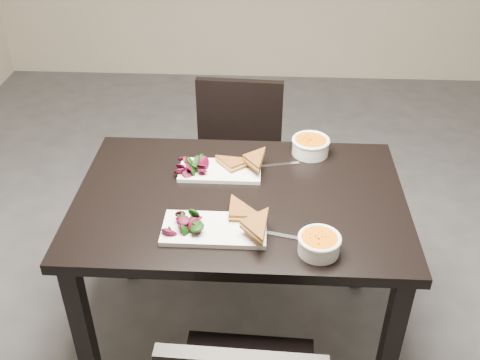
{
  "coord_description": "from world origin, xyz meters",
  "views": [
    {
      "loc": [
        -0.3,
        -1.91,
        1.93
      ],
      "look_at": [
        -0.39,
        -0.28,
        0.82
      ],
      "focal_mm": 41.49,
      "sensor_mm": 36.0,
      "label": 1
    }
  ],
  "objects_px": {
    "plate_near": "(214,229)",
    "plate_far": "(220,171)",
    "chair_far": "(237,159)",
    "soup_bowl_near": "(319,243)",
    "soup_bowl_far": "(311,145)",
    "table": "(240,217)"
  },
  "relations": [
    {
      "from": "table",
      "to": "plate_far",
      "type": "bearing_deg",
      "value": 119.5
    },
    {
      "from": "plate_near",
      "to": "soup_bowl_near",
      "type": "distance_m",
      "value": 0.35
    },
    {
      "from": "table",
      "to": "soup_bowl_far",
      "type": "bearing_deg",
      "value": 49.0
    },
    {
      "from": "plate_far",
      "to": "chair_far",
      "type": "bearing_deg",
      "value": 86.18
    },
    {
      "from": "chair_far",
      "to": "soup_bowl_far",
      "type": "height_order",
      "value": "chair_far"
    },
    {
      "from": "soup_bowl_near",
      "to": "plate_far",
      "type": "height_order",
      "value": "soup_bowl_near"
    },
    {
      "from": "table",
      "to": "plate_far",
      "type": "xyz_separation_m",
      "value": [
        -0.08,
        0.15,
        0.11
      ]
    },
    {
      "from": "soup_bowl_near",
      "to": "plate_far",
      "type": "distance_m",
      "value": 0.56
    },
    {
      "from": "table",
      "to": "chair_far",
      "type": "height_order",
      "value": "chair_far"
    },
    {
      "from": "chair_far",
      "to": "soup_bowl_near",
      "type": "relative_size",
      "value": 6.13
    },
    {
      "from": "soup_bowl_near",
      "to": "plate_far",
      "type": "relative_size",
      "value": 0.44
    },
    {
      "from": "chair_far",
      "to": "plate_near",
      "type": "xyz_separation_m",
      "value": [
        -0.03,
        -0.88,
        0.27
      ]
    },
    {
      "from": "plate_near",
      "to": "plate_far",
      "type": "relative_size",
      "value": 1.11
    },
    {
      "from": "table",
      "to": "chair_far",
      "type": "relative_size",
      "value": 1.41
    },
    {
      "from": "chair_far",
      "to": "soup_bowl_far",
      "type": "relative_size",
      "value": 5.52
    },
    {
      "from": "chair_far",
      "to": "soup_bowl_near",
      "type": "distance_m",
      "value": 1.06
    },
    {
      "from": "chair_far",
      "to": "plate_far",
      "type": "bearing_deg",
      "value": -90.66
    },
    {
      "from": "plate_near",
      "to": "soup_bowl_far",
      "type": "distance_m",
      "value": 0.62
    },
    {
      "from": "plate_far",
      "to": "soup_bowl_far",
      "type": "distance_m",
      "value": 0.39
    },
    {
      "from": "table",
      "to": "chair_far",
      "type": "xyz_separation_m",
      "value": [
        -0.05,
        0.68,
        -0.17
      ]
    },
    {
      "from": "plate_near",
      "to": "plate_far",
      "type": "bearing_deg",
      "value": 91.63
    },
    {
      "from": "soup_bowl_far",
      "to": "soup_bowl_near",
      "type": "bearing_deg",
      "value": -90.42
    }
  ]
}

